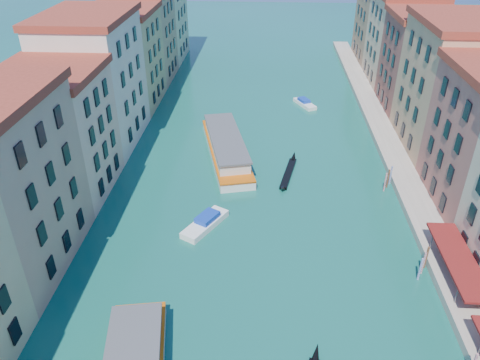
% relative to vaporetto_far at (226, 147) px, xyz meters
% --- Properties ---
extents(left_bank_palazzos, '(12.80, 128.40, 21.00)m').
position_rel_vaporetto_far_xyz_m(left_bank_palazzos, '(-21.38, -1.79, 8.19)').
color(left_bank_palazzos, beige).
rests_on(left_bank_palazzos, ground).
extents(right_bank_palazzos, '(12.80, 128.40, 21.00)m').
position_rel_vaporetto_far_xyz_m(right_bank_palazzos, '(34.62, -1.47, 8.24)').
color(right_bank_palazzos, '#A6403B').
rests_on(right_bank_palazzos, ground).
extents(quay, '(4.00, 140.00, 1.00)m').
position_rel_vaporetto_far_xyz_m(quay, '(26.62, -1.47, -1.01)').
color(quay, '#A19382').
rests_on(quay, ground).
extents(mooring_poles_right, '(1.44, 54.24, 3.20)m').
position_rel_vaporetto_far_xyz_m(mooring_poles_right, '(23.72, -37.67, -0.21)').
color(mooring_poles_right, brown).
rests_on(mooring_poles_right, ground).
extents(vaporetto_far, '(10.28, 23.13, 3.35)m').
position_rel_vaporetto_far_xyz_m(vaporetto_far, '(0.00, 0.00, 0.00)').
color(vaporetto_far, silver).
rests_on(vaporetto_far, ground).
extents(gondola_far, '(3.21, 11.68, 1.67)m').
position_rel_vaporetto_far_xyz_m(gondola_far, '(9.84, -5.48, -1.17)').
color(gondola_far, black).
rests_on(gondola_far, ground).
extents(motorboat_mid, '(5.58, 7.45, 1.51)m').
position_rel_vaporetto_far_xyz_m(motorboat_mid, '(-0.97, -19.25, -0.92)').
color(motorboat_mid, white).
rests_on(motorboat_mid, ground).
extents(motorboat_far, '(4.52, 6.39, 1.28)m').
position_rel_vaporetto_far_xyz_m(motorboat_far, '(13.85, 22.24, -1.01)').
color(motorboat_far, white).
rests_on(motorboat_far, ground).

